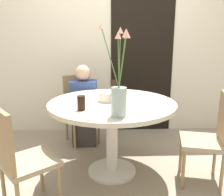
# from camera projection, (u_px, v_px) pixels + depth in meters

# --- Properties ---
(ground_plane) EXTENTS (16.00, 16.00, 0.00)m
(ground_plane) POSITION_uv_depth(u_px,v_px,m) (112.00, 172.00, 2.67)
(ground_plane) COLOR gray
(wall_back) EXTENTS (8.00, 0.05, 2.60)m
(wall_back) POSITION_uv_depth(u_px,v_px,m) (109.00, 44.00, 3.59)
(wall_back) COLOR beige
(wall_back) RESTS_ON ground_plane
(doorway_panel) EXTENTS (0.90, 0.01, 2.05)m
(doorway_panel) POSITION_uv_depth(u_px,v_px,m) (142.00, 63.00, 3.64)
(doorway_panel) COLOR black
(doorway_panel) RESTS_ON ground_plane
(dining_table) EXTENTS (1.27, 1.27, 0.77)m
(dining_table) POSITION_uv_depth(u_px,v_px,m) (112.00, 115.00, 2.51)
(dining_table) COLOR beige
(dining_table) RESTS_ON ground_plane
(chair_near_front) EXTENTS (0.53, 0.53, 0.90)m
(chair_near_front) POSITION_uv_depth(u_px,v_px,m) (80.00, 105.00, 3.38)
(chair_near_front) COLOR #9E896B
(chair_near_front) RESTS_ON ground_plane
(chair_far_back) EXTENTS (0.56, 0.56, 0.90)m
(chair_far_back) POSITION_uv_depth(u_px,v_px,m) (18.00, 156.00, 1.94)
(chair_far_back) COLOR #9E896B
(chair_far_back) RESTS_ON ground_plane
(chair_right_flank) EXTENTS (0.48, 0.48, 0.90)m
(chair_right_flank) POSITION_uv_depth(u_px,v_px,m) (211.00, 134.00, 2.36)
(chair_right_flank) COLOR #9E896B
(chair_right_flank) RESTS_ON ground_plane
(birthday_cake) EXTENTS (0.20, 0.20, 0.14)m
(birthday_cake) POSITION_uv_depth(u_px,v_px,m) (108.00, 96.00, 2.51)
(birthday_cake) COLOR white
(birthday_cake) RESTS_ON dining_table
(flower_vase) EXTENTS (0.23, 0.33, 0.74)m
(flower_vase) POSITION_uv_depth(u_px,v_px,m) (119.00, 91.00, 1.98)
(flower_vase) COLOR #9EB2AD
(flower_vase) RESTS_ON dining_table
(side_plate) EXTENTS (0.19, 0.19, 0.01)m
(side_plate) POSITION_uv_depth(u_px,v_px,m) (137.00, 108.00, 2.26)
(side_plate) COLOR silver
(side_plate) RESTS_ON dining_table
(drink_glass_0) EXTENTS (0.07, 0.07, 0.13)m
(drink_glass_0) POSITION_uv_depth(u_px,v_px,m) (118.00, 98.00, 2.37)
(drink_glass_0) COLOR black
(drink_glass_0) RESTS_ON dining_table
(drink_glass_1) EXTENTS (0.07, 0.07, 0.13)m
(drink_glass_1) POSITION_uv_depth(u_px,v_px,m) (81.00, 103.00, 2.20)
(drink_glass_1) COLOR black
(drink_glass_1) RESTS_ON dining_table
(drink_glass_2) EXTENTS (0.07, 0.07, 0.13)m
(drink_glass_2) POSITION_uv_depth(u_px,v_px,m) (114.00, 86.00, 2.94)
(drink_glass_2) COLOR black
(drink_glass_2) RESTS_ON dining_table
(person_woman) EXTENTS (0.34, 0.24, 1.06)m
(person_woman) POSITION_uv_depth(u_px,v_px,m) (84.00, 108.00, 3.24)
(person_woman) COLOR #383333
(person_woman) RESTS_ON ground_plane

